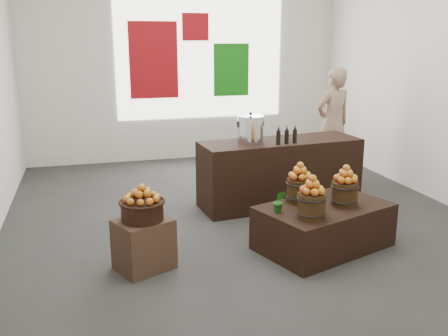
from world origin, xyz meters
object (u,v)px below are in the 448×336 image
object	(u,v)px
display_table	(324,226)
shopper	(333,124)
counter	(280,173)
stock_pot_left	(250,130)
crate	(144,244)
wicker_basket	(142,211)

from	to	relation	value
display_table	shopper	world-z (taller)	shopper
shopper	counter	bearing A→B (deg)	26.74
display_table	counter	world-z (taller)	counter
counter	stock_pot_left	distance (m)	0.79
crate	stock_pot_left	world-z (taller)	stock_pot_left
crate	display_table	size ratio (longest dim) A/B	0.37
wicker_basket	stock_pot_left	distance (m)	2.29
wicker_basket	display_table	world-z (taller)	wicker_basket
counter	shopper	xyz separation A→B (m)	(1.36, 1.09, 0.46)
wicker_basket	stock_pot_left	bearing A→B (deg)	42.67
counter	shopper	bearing A→B (deg)	33.53
display_table	stock_pot_left	bearing A→B (deg)	84.78
crate	counter	xyz separation A→B (m)	(2.11, 1.56, 0.20)
crate	stock_pot_left	xyz separation A→B (m)	(1.65, 1.52, 0.84)
crate	shopper	distance (m)	4.41
display_table	counter	xyz separation A→B (m)	(0.08, 1.56, 0.21)
wicker_basket	shopper	world-z (taller)	shopper
display_table	counter	bearing A→B (deg)	67.70
crate	wicker_basket	bearing A→B (deg)	0.00
wicker_basket	counter	bearing A→B (deg)	36.47
counter	stock_pot_left	world-z (taller)	stock_pot_left
stock_pot_left	shopper	bearing A→B (deg)	31.74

